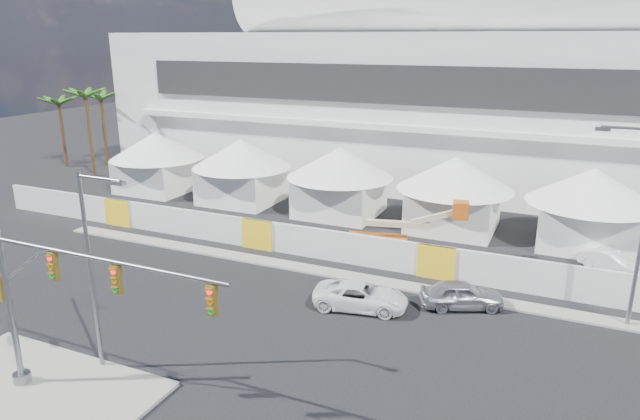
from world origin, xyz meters
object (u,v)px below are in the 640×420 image
at_px(sedan_silver, 462,295).
at_px(boom_lift, 388,240).
at_px(pickup_curb, 361,296).
at_px(streetlight_median, 93,259).
at_px(lot_car_a, 613,262).
at_px(traffic_mast, 51,303).

distance_m(sedan_silver, boom_lift, 8.02).
height_order(sedan_silver, pickup_curb, sedan_silver).
xyz_separation_m(streetlight_median, boom_lift, (6.91, 17.55, -3.99)).
xyz_separation_m(pickup_curb, lot_car_a, (12.17, 10.70, -0.05)).
height_order(sedan_silver, lot_car_a, sedan_silver).
bearing_deg(lot_car_a, boom_lift, 133.11).
height_order(lot_car_a, traffic_mast, traffic_mast).
distance_m(pickup_curb, streetlight_median, 13.34).
height_order(lot_car_a, boom_lift, boom_lift).
distance_m(sedan_silver, streetlight_median, 18.01).
distance_m(lot_car_a, traffic_mast, 30.55).
xyz_separation_m(lot_car_a, streetlight_median, (-20.10, -20.51, 4.40)).
bearing_deg(boom_lift, pickup_curb, -94.65).
bearing_deg(streetlight_median, sedan_silver, 43.41).
bearing_deg(boom_lift, traffic_mast, -121.10).
distance_m(lot_car_a, streetlight_median, 29.05).
height_order(pickup_curb, lot_car_a, pickup_curb).
bearing_deg(lot_car_a, streetlight_median, 166.06).
distance_m(traffic_mast, boom_lift, 21.23).
distance_m(sedan_silver, lot_car_a, 11.26).
bearing_deg(traffic_mast, boom_lift, 71.02).
bearing_deg(pickup_curb, lot_car_a, -59.29).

